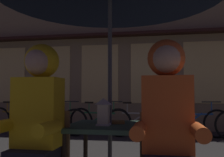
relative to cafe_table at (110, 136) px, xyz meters
name	(u,v)px	position (x,y,z in m)	size (l,w,h in m)	color
cafe_table	(110,136)	(0.00, 0.00, 0.00)	(0.72, 0.72, 0.74)	#42664C
lantern	(104,111)	(-0.04, -0.08, 0.22)	(0.11, 0.11, 0.23)	white
person_left_hooded	(37,115)	(-0.48, -0.43, 0.21)	(0.45, 0.56, 1.40)	black
person_right_hooded	(167,117)	(0.48, -0.43, 0.21)	(0.45, 0.56, 1.40)	black
shopfront_building	(126,25)	(-0.54, 5.40, 2.45)	(10.00, 0.93, 6.20)	#937A56
bicycle_nearest	(16,120)	(-3.20, 3.90, -0.29)	(1.68, 0.22, 0.84)	black
bicycle_second	(55,121)	(-2.07, 3.73, -0.29)	(1.68, 0.17, 0.84)	black
bicycle_third	(99,121)	(-1.01, 3.92, -0.29)	(1.64, 0.45, 0.84)	black
bicycle_fourth	(139,122)	(-0.05, 3.99, -0.29)	(1.68, 0.08, 0.84)	black
bicycle_fifth	(195,123)	(1.23, 3.91, -0.29)	(1.66, 0.38, 0.84)	black
book	(114,122)	(0.02, 0.08, 0.11)	(0.20, 0.14, 0.02)	olive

